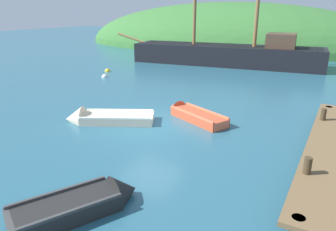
# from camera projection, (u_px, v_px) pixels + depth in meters

# --- Properties ---
(ground_plane) EXTENTS (120.00, 120.00, 0.00)m
(ground_plane) POSITION_uv_depth(u_px,v_px,m) (150.00, 125.00, 13.23)
(ground_plane) COLOR #285B70
(shore_hill) EXTENTS (41.20, 20.00, 10.95)m
(shore_hill) POSITION_uv_depth(u_px,v_px,m) (225.00, 46.00, 41.54)
(shore_hill) COLOR #387033
(shore_hill) RESTS_ON ground
(sailing_ship) EXTENTS (18.66, 5.33, 11.18)m
(sailing_ship) POSITION_uv_depth(u_px,v_px,m) (227.00, 58.00, 27.30)
(sailing_ship) COLOR black
(sailing_ship) RESTS_ON ground
(rowboat_outer_left) EXTENTS (3.88, 2.78, 1.15)m
(rowboat_outer_left) POSITION_uv_depth(u_px,v_px,m) (103.00, 119.00, 13.53)
(rowboat_outer_left) COLOR beige
(rowboat_outer_left) RESTS_ON ground
(rowboat_far) EXTENTS (3.53, 2.29, 0.89)m
(rowboat_far) POSITION_uv_depth(u_px,v_px,m) (192.00, 115.00, 14.00)
(rowboat_far) COLOR #C64C2D
(rowboat_far) RESTS_ON ground
(rowboat_near_dock) EXTENTS (2.27, 3.19, 0.99)m
(rowboat_near_dock) POSITION_uv_depth(u_px,v_px,m) (84.00, 205.00, 7.55)
(rowboat_near_dock) COLOR black
(rowboat_near_dock) RESTS_ON ground
(buoy_yellow) EXTENTS (0.43, 0.43, 0.43)m
(buoy_yellow) POSITION_uv_depth(u_px,v_px,m) (108.00, 71.00, 24.52)
(buoy_yellow) COLOR yellow
(buoy_yellow) RESTS_ON ground
(buoy_white) EXTENTS (0.43, 0.43, 0.43)m
(buoy_white) POSITION_uv_depth(u_px,v_px,m) (105.00, 77.00, 22.43)
(buoy_white) COLOR white
(buoy_white) RESTS_ON ground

